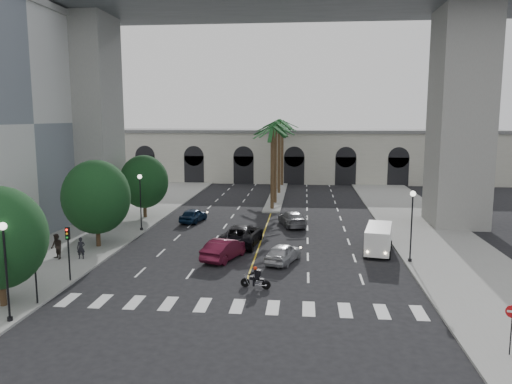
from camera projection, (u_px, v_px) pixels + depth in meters
The scene contains 29 objects.
ground at pixel (241, 297), 29.61m from camera, with size 140.00×140.00×0.00m, color black.
sidewalk_left at pixel (100, 232), 45.81m from camera, with size 8.00×100.00×0.15m, color gray.
sidewalk_right at pixel (436, 240), 42.91m from camera, with size 8.00×100.00×0.15m, color gray.
median at pixel (277, 196), 66.99m from camera, with size 2.00×24.00×0.20m, color gray.
pier_building at pixel (283, 155), 83.10m from camera, with size 71.00×10.50×8.50m.
bridge at pixel (304, 34), 48.16m from camera, with size 75.00×13.00×26.00m.
palm_a at pixel (272, 130), 55.81m from camera, with size 3.20×3.20×10.30m.
palm_b at pixel (275, 127), 59.69m from camera, with size 3.20×3.20×10.60m.
palm_c at pixel (275, 130), 63.72m from camera, with size 3.20×3.20×10.10m.
palm_d at pixel (279, 124), 67.52m from camera, with size 3.20×3.20×10.90m.
palm_e at pixel (279, 127), 71.55m from camera, with size 3.20×3.20×10.40m.
palm_f at pixel (282, 124), 75.41m from camera, with size 3.20×3.20×10.70m.
street_tree_mid at pixel (96, 197), 40.08m from camera, with size 5.44×5.44×7.21m.
street_tree_far at pixel (144, 182), 51.94m from camera, with size 5.04×5.04×6.68m.
lamp_post_left_near at pixel (6, 263), 25.31m from camera, with size 0.40×0.40×5.35m.
lamp_post_left_far at pixel (140, 197), 45.98m from camera, with size 0.40×0.40×5.35m.
lamp_post_right at pixel (412, 220), 35.90m from camera, with size 0.40×0.40×5.35m.
traffic_signal_near at pixel (35, 263), 27.87m from camera, with size 0.25×0.18×3.65m.
traffic_signal_far at pixel (68, 245), 31.81m from camera, with size 0.25×0.18×3.65m.
motorcycle_rider at pixel (256, 278), 31.00m from camera, with size 1.93×0.62×1.41m.
car_a at pixel (283, 253), 36.52m from camera, with size 1.68×4.17×1.42m, color #A7A7AB.
car_b at pixel (225, 249), 37.35m from camera, with size 1.67×4.79×1.58m, color #541025.
car_c at pixel (242, 235), 41.57m from camera, with size 2.80×6.08×1.69m, color black.
car_d at pixel (292, 219), 48.68m from camera, with size 2.03×5.00×1.45m, color #5B5B60.
car_e at pixel (193, 215), 50.53m from camera, with size 1.65×4.11×1.40m, color #0D213D.
cargo_van at pixel (379, 238), 38.97m from camera, with size 2.77×5.22×2.11m.
pedestrian_a at pixel (81, 248), 36.91m from camera, with size 0.59×0.39×1.61m, color black.
pedestrian_b at pixel (57, 247), 36.82m from camera, with size 0.92×0.72×1.89m, color black.
do_not_enter_sign at pixel (512, 320), 21.86m from camera, with size 0.59×0.17×2.46m.
Camera 1 is at (3.66, -28.12, 10.59)m, focal length 35.00 mm.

